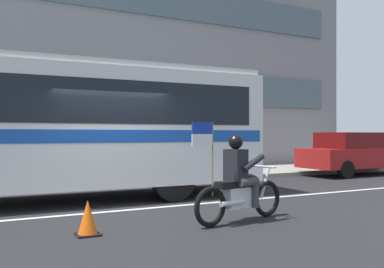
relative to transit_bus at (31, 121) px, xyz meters
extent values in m
plane|color=black|center=(1.53, -1.19, -1.88)|extent=(60.00, 60.00, 0.00)
cube|color=gray|center=(1.53, 3.91, -1.81)|extent=(28.00, 3.80, 0.15)
cube|color=silver|center=(1.53, -1.79, -1.88)|extent=(26.60, 0.14, 0.01)
cube|color=gray|center=(1.53, 6.21, 3.19)|extent=(28.00, 0.80, 10.15)
cube|color=#4C606B|center=(1.53, 5.77, 1.67)|extent=(25.76, 0.10, 1.40)
cube|color=white|center=(0.00, 0.01, -0.15)|extent=(10.98, 2.82, 2.70)
cube|color=black|center=(0.00, 0.01, 0.40)|extent=(10.11, 2.84, 0.96)
cube|color=#194CB2|center=(0.00, 0.01, -0.35)|extent=(10.76, 2.84, 0.28)
cube|color=silver|center=(0.00, 0.01, 1.26)|extent=(10.76, 2.68, 0.16)
cylinder|color=black|center=(3.01, -1.17, -1.36)|extent=(1.04, 0.30, 1.04)
torus|color=black|center=(3.83, -3.66, -1.54)|extent=(0.69, 0.23, 0.69)
torus|color=black|center=(2.42, -3.96, -1.54)|extent=(0.69, 0.23, 0.69)
cube|color=silver|center=(3.08, -3.82, -1.44)|extent=(0.68, 0.41, 0.36)
ellipsoid|color=black|center=(3.32, -3.77, -1.16)|extent=(0.53, 0.37, 0.24)
cube|color=black|center=(2.88, -3.86, -1.20)|extent=(0.60, 0.37, 0.12)
cylinder|color=silver|center=(3.78, -3.67, -1.24)|extent=(0.28, 0.11, 0.58)
cylinder|color=silver|center=(3.70, -3.69, -0.92)|extent=(0.17, 0.63, 0.04)
cylinder|color=silver|center=(2.82, -4.04, -1.49)|extent=(0.56, 0.20, 0.09)
cube|color=black|center=(3.01, -3.83, -0.86)|extent=(0.35, 0.41, 0.56)
sphere|color=black|center=(3.01, -3.83, -0.45)|extent=(0.26, 0.26, 0.26)
cylinder|color=#38383D|center=(3.11, -3.63, -1.16)|extent=(0.44, 0.23, 0.15)
cylinder|color=#38383D|center=(3.28, -3.59, -1.40)|extent=(0.13, 0.13, 0.46)
cylinder|color=#38383D|center=(3.18, -3.98, -1.16)|extent=(0.44, 0.23, 0.15)
cylinder|color=#38383D|center=(3.36, -3.94, -1.40)|extent=(0.13, 0.13, 0.46)
cylinder|color=black|center=(3.20, -3.59, -0.82)|extent=(0.53, 0.22, 0.32)
cylinder|color=black|center=(3.28, -3.98, -0.82)|extent=(0.53, 0.22, 0.32)
cylinder|color=olive|center=(2.46, -3.95, -0.73)|extent=(0.02, 0.02, 1.25)
cube|color=#1933A5|center=(2.24, -4.00, -0.21)|extent=(0.43, 0.11, 0.20)
cube|color=white|center=(2.24, -4.00, -0.41)|extent=(0.43, 0.11, 0.20)
cube|color=maroon|center=(11.91, 1.41, -1.20)|extent=(4.56, 1.88, 0.72)
cube|color=#560E0E|center=(11.68, 1.41, -0.54)|extent=(2.38, 1.63, 0.60)
cylinder|color=black|center=(10.51, 0.55, -1.56)|extent=(0.64, 0.22, 0.64)
cylinder|color=red|center=(0.18, 2.80, -1.44)|extent=(0.22, 0.22, 0.58)
sphere|color=red|center=(0.18, 2.80, -1.08)|extent=(0.20, 0.20, 0.20)
cylinder|color=red|center=(0.18, 2.66, -1.41)|extent=(0.09, 0.10, 0.09)
cone|color=#EA590F|center=(0.44, -3.58, -1.61)|extent=(0.32, 0.32, 0.55)
cube|color=black|center=(0.44, -3.58, -1.87)|extent=(0.36, 0.36, 0.03)
camera|label=1|loc=(-1.11, -10.13, -0.31)|focal=39.31mm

